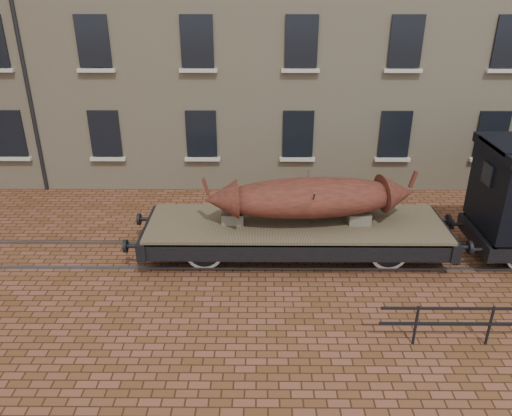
{
  "coord_description": "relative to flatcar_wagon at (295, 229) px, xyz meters",
  "views": [
    {
      "loc": [
        -0.4,
        -12.54,
        7.34
      ],
      "look_at": [
        -0.49,
        0.5,
        1.3
      ],
      "focal_mm": 35.0,
      "sensor_mm": 36.0,
      "label": 1
    }
  ],
  "objects": [
    {
      "name": "iron_boat",
      "position": [
        0.39,
        0.0,
        0.98
      ],
      "size": [
        5.89,
        2.12,
        1.44
      ],
      "color": "maroon",
      "rests_on": "flatcar_wagon"
    },
    {
      "name": "ground",
      "position": [
        -0.63,
        0.0,
        -0.88
      ],
      "size": [
        90.0,
        90.0,
        0.0
      ],
      "primitive_type": "plane",
      "color": "#502F18"
    },
    {
      "name": "rail_track",
      "position": [
        -0.63,
        0.0,
        -0.85
      ],
      "size": [
        30.0,
        1.52,
        0.06
      ],
      "color": "#59595E",
      "rests_on": "ground"
    },
    {
      "name": "flatcar_wagon",
      "position": [
        0.0,
        0.0,
        0.0
      ],
      "size": [
        9.34,
        2.53,
        1.41
      ],
      "color": "brown",
      "rests_on": "ground"
    }
  ]
}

